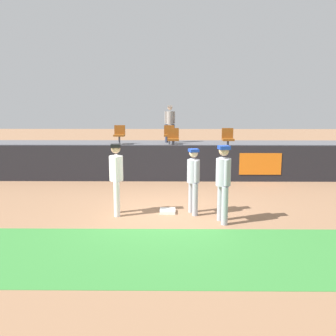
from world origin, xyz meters
TOP-DOWN VIEW (x-y plane):
  - ground_plane at (0.00, 0.00)m, footprint 60.00×60.00m
  - grass_foreground_strip at (0.00, -2.60)m, footprint 18.00×2.80m
  - first_base at (-0.07, 0.08)m, footprint 0.40×0.40m
  - player_fielder_home at (-1.35, -0.09)m, footprint 0.39×0.58m
  - player_runner_visitor at (1.24, -0.71)m, footprint 0.41×0.51m
  - player_coach_visitor at (0.58, -0.03)m, footprint 0.40×0.46m
  - field_wall at (0.02, 4.02)m, footprint 18.00×0.26m
  - bleacher_platform at (0.00, 6.60)m, footprint 18.00×4.80m
  - seat_back_center at (-0.08, 7.27)m, footprint 0.46×0.44m
  - seat_back_left at (-2.29, 7.27)m, footprint 0.48×0.44m
  - seat_front_center at (0.09, 5.47)m, footprint 0.45×0.44m
  - seat_front_right at (2.25, 5.47)m, footprint 0.45×0.44m
  - spectator_hooded at (-0.05, 8.00)m, footprint 0.48×0.33m

SIDE VIEW (x-z plane):
  - ground_plane at x=0.00m, z-range 0.00..0.00m
  - grass_foreground_strip at x=0.00m, z-range 0.00..0.01m
  - first_base at x=-0.07m, z-range 0.00..0.08m
  - bleacher_platform at x=0.00m, z-range 0.00..0.97m
  - field_wall at x=0.02m, z-range 0.00..1.30m
  - player_coach_visitor at x=0.58m, z-range 0.13..1.82m
  - player_fielder_home at x=-1.35m, z-range 0.14..1.95m
  - player_runner_visitor at x=1.24m, z-range 0.15..1.99m
  - seat_front_right at x=2.25m, z-range 1.02..1.86m
  - seat_front_center at x=0.09m, z-range 1.02..1.86m
  - seat_back_center at x=-0.08m, z-range 1.02..1.86m
  - seat_back_left at x=-2.29m, z-range 1.02..1.86m
  - spectator_hooded at x=-0.05m, z-range 1.11..2.82m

